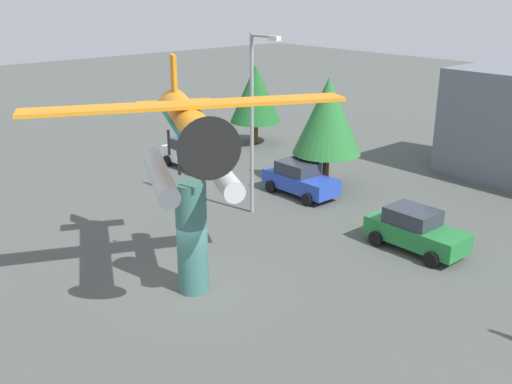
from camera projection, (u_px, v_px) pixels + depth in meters
The scene contains 9 objects.
ground_plane at pixel (194, 290), 21.35m from camera, with size 140.00×140.00×0.00m, color #4C514C.
display_pedestal at pixel (192, 238), 20.67m from camera, with size 1.10×1.10×4.09m, color #386B66.
floatplane_monument at pixel (189, 136), 19.32m from camera, with size 7.14×9.86×4.00m.
car_near_white at pixel (191, 153), 35.45m from camera, with size 4.20×2.02×1.76m.
car_mid_blue at pixel (300, 179), 30.79m from camera, with size 4.20×2.02×1.76m.
car_far_green at pixel (415, 230), 24.33m from camera, with size 4.20×2.02×1.76m.
streetlight_primary at pixel (254, 114), 26.93m from camera, with size 1.84×0.28×8.49m.
tree_west at pixel (255, 94), 40.06m from camera, with size 3.51×3.51×5.45m.
tree_east at pixel (328, 116), 31.01m from camera, with size 3.68×3.68×6.00m.
Camera 1 is at (15.75, -10.80, 10.43)m, focal length 41.22 mm.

